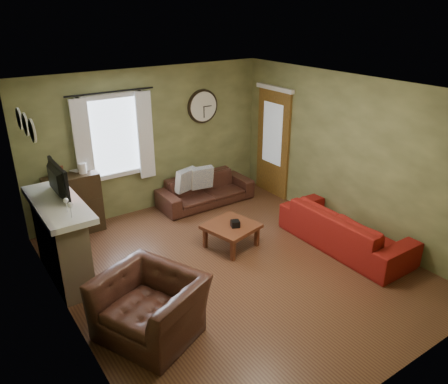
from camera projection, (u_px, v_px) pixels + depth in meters
floor at (234, 268)px, 6.44m from camera, size 4.60×5.20×0.00m
ceiling at (236, 90)px, 5.41m from camera, size 4.60×5.20×0.00m
wall_left at (63, 232)px, 4.73m from camera, size 0.00×5.20×2.60m
wall_right at (349, 156)px, 7.12m from camera, size 0.00×5.20×2.60m
wall_back at (151, 141)px, 7.89m from camera, size 4.60×0.00×2.60m
wall_front at (402, 277)px, 3.96m from camera, size 4.60×0.00×2.60m
fireplace at (62, 243)px, 6.00m from camera, size 0.40×1.40×1.10m
firebox at (78, 255)px, 6.20m from camera, size 0.04×0.60×0.55m
mantel at (57, 204)px, 5.78m from camera, size 0.58×1.60×0.08m
tv at (53, 185)px, 5.82m from camera, size 0.08×0.60×0.35m
tv_screen at (59, 180)px, 5.84m from camera, size 0.02×0.62×0.36m
medallion_left at (32, 131)px, 4.97m from camera, size 0.28×0.28×0.03m
medallion_mid at (25, 124)px, 5.24m from camera, size 0.28×0.28×0.03m
medallion_right at (19, 119)px, 5.50m from camera, size 0.28×0.28×0.03m
window_pane at (113, 137)px, 7.44m from camera, size 1.00×0.02×1.30m
curtain_rod at (111, 92)px, 7.06m from camera, size 0.03×0.03×1.50m
curtain_left at (83, 146)px, 7.09m from camera, size 0.28×0.04×1.55m
curtain_right at (145, 136)px, 7.67m from camera, size 0.28×0.04×1.55m
wall_clock at (203, 107)px, 8.23m from camera, size 0.64×0.06×0.64m
door at (273, 143)px, 8.61m from camera, size 0.05×0.90×2.10m
bookshelf at (74, 205)px, 7.25m from camera, size 0.87×0.37×1.03m
book at (72, 176)px, 7.22m from camera, size 0.26×0.28×0.02m
sofa_brown at (206, 190)px, 8.43m from camera, size 1.85×0.72×0.54m
pillow_left at (186, 180)px, 8.17m from camera, size 0.45×0.24×0.43m
pillow_right at (202, 178)px, 8.28m from camera, size 0.44×0.19×0.43m
sofa_red at (345, 229)px, 6.89m from camera, size 0.85×2.18×0.64m
armchair at (150, 306)px, 5.04m from camera, size 1.36×1.43×0.73m
coffee_table at (231, 236)px, 6.93m from camera, size 0.88×0.88×0.39m
tissue_box at (235, 226)px, 6.80m from camera, size 0.17×0.17×0.10m
wine_glass_a at (71, 210)px, 5.29m from camera, size 0.07×0.07×0.20m
wine_glass_b at (67, 205)px, 5.43m from camera, size 0.07×0.07×0.19m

